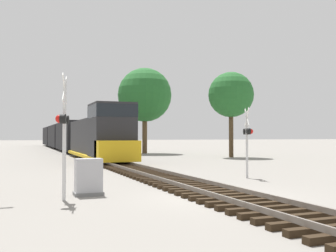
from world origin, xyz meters
TOP-DOWN VIEW (x-y plane):
  - ground_plane at (0.00, 0.00)m, footprint 400.00×400.00m
  - rail_track_bed at (0.00, -0.00)m, footprint 2.60×160.00m
  - freight_train at (0.00, 46.65)m, footprint 2.99×66.15m
  - crossing_signal_near at (-5.04, 1.20)m, footprint 0.52×1.01m
  - crossing_signal_far at (4.15, 4.92)m, footprint 0.60×1.00m
  - relay_cabinet at (-4.09, 2.09)m, footprint 1.00×0.68m
  - tree_far_right at (13.07, 21.97)m, footprint 4.45×4.45m
  - tree_mid_background at (7.69, 33.05)m, footprint 6.43×6.43m

SIDE VIEW (x-z plane):
  - ground_plane at x=0.00m, z-range 0.00..0.00m
  - rail_track_bed at x=0.00m, z-range -0.02..0.29m
  - relay_cabinet at x=-4.09m, z-range -0.01..1.27m
  - freight_train at x=0.00m, z-range -0.23..4.24m
  - crossing_signal_far at x=4.15m, z-range 0.37..3.82m
  - crossing_signal_near at x=-5.04m, z-range 0.37..4.41m
  - tree_far_right at x=13.07m, z-range 1.92..10.29m
  - tree_mid_background at x=7.69m, z-range 1.86..12.09m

